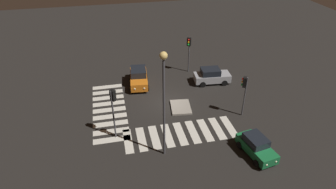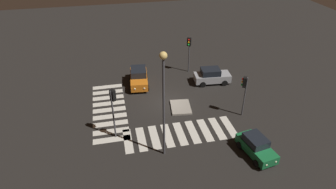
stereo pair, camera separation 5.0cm
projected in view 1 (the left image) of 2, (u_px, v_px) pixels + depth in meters
name	position (u px, v px, depth m)	size (l,w,h in m)	color
ground_plane	(168.00, 103.00, 30.00)	(80.00, 80.00, 0.00)	black
traffic_island	(181.00, 107.00, 29.16)	(2.78, 2.22, 0.18)	gray
car_orange	(139.00, 77.00, 32.71)	(4.48, 2.38, 1.89)	orange
car_green	(256.00, 146.00, 23.24)	(3.85, 2.22, 1.60)	#196B38
car_silver	(212.00, 76.00, 33.12)	(2.18, 4.19, 1.78)	#9EA0A5
traffic_light_north	(244.00, 87.00, 26.59)	(0.54, 0.53, 4.09)	#47474C
traffic_light_west	(189.00, 46.00, 34.08)	(0.53, 0.54, 4.42)	#47474C
traffic_light_east	(113.00, 102.00, 23.66)	(0.54, 0.53, 4.66)	#47474C
street_lamp	(164.00, 91.00, 20.54)	(0.56, 0.56, 8.89)	#47474C
crosswalk_near	(109.00, 110.00, 28.91)	(9.90, 3.20, 0.02)	silver
crosswalk_side	(180.00, 134.00, 25.79)	(3.20, 9.90, 0.02)	silver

